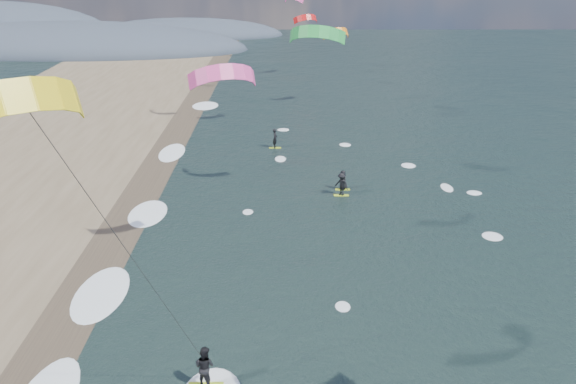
{
  "coord_description": "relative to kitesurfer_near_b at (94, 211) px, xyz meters",
  "views": [
    {
      "loc": [
        -1.02,
        -15.06,
        17.44
      ],
      "look_at": [
        -1.0,
        12.0,
        7.0
      ],
      "focal_mm": 40.0,
      "sensor_mm": 36.0,
      "label": 1
    }
  ],
  "objects": [
    {
      "name": "wet_sand_strip",
      "position": [
        -5.09,
        7.08,
        -9.87
      ],
      "size": [
        3.0,
        240.0,
        0.0
      ],
      "primitive_type": "cube",
      "color": "#382D23",
      "rests_on": "ground"
    },
    {
      "name": "coastal_hills",
      "position": [
        -37.94,
        104.95,
        -9.87
      ],
      "size": [
        80.0,
        41.0,
        15.0
      ],
      "color": "#3D4756",
      "rests_on": "ground"
    },
    {
      "name": "kitesurfer_near_b",
      "position": [
        0.0,
        0.0,
        0.0
      ],
      "size": [
        7.29,
        9.31,
        14.77
      ],
      "color": "#AECA23",
      "rests_on": "ground"
    },
    {
      "name": "far_kitesurfers",
      "position": [
        8.84,
        29.34,
        -9.0
      ],
      "size": [
        6.45,
        12.96,
        1.81
      ],
      "color": "#AECA23",
      "rests_on": "ground"
    },
    {
      "name": "bg_kite_field",
      "position": [
        6.52,
        49.78,
        1.96
      ],
      "size": [
        12.43,
        72.53,
        9.36
      ],
      "color": "red",
      "rests_on": "ground"
    },
    {
      "name": "shoreline_surf",
      "position": [
        -3.89,
        11.83,
        -9.87
      ],
      "size": [
        2.4,
        79.4,
        0.11
      ],
      "color": "white",
      "rests_on": "ground"
    }
  ]
}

